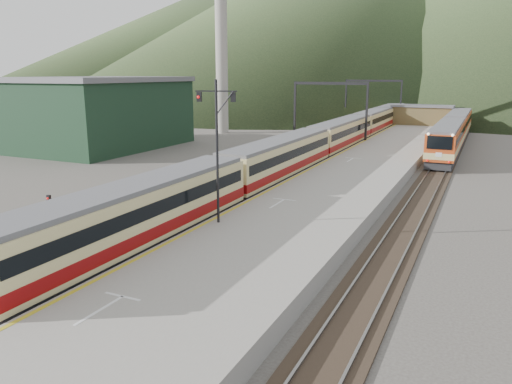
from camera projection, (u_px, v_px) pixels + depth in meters
The scene contains 17 objects.
track_main at pixel (312, 167), 49.03m from camera, with size 2.60×200.00×0.23m.
track_far at pixel (265, 163), 51.08m from camera, with size 2.60×200.00×0.23m.
track_second at pixel (435, 176), 44.30m from camera, with size 2.60×200.00×0.23m.
platform at pixel (364, 170), 44.86m from camera, with size 8.00×100.00×1.00m, color gray.
gantry_near at pixel (330, 101), 62.15m from camera, with size 9.55×0.25×8.00m.
gantry_far at pixel (373, 94), 84.19m from camera, with size 9.55×0.25×8.00m.
warehouse at pixel (101, 112), 61.30m from camera, with size 14.50×20.50×8.60m.
smokestack at pixel (221, 32), 74.00m from camera, with size 1.80×1.80×30.00m, color #9E998E.
station_shed at pixel (422, 115), 79.66m from camera, with size 9.40×4.40×3.10m.
hill_a at pixel (341, 17), 190.80m from camera, with size 180.00×180.00×60.00m, color #2C4023.
hill_d at pixel (221, 38), 268.32m from camera, with size 200.00×200.00×55.00m, color #2C4023.
main_train at pixel (342, 136), 57.96m from camera, with size 2.72×93.61×3.33m.
second_train at pixel (453, 132), 61.87m from camera, with size 2.69×36.70×3.29m.
signal_mast at pixel (217, 138), 26.40m from camera, with size 2.12×0.78×7.70m.
short_signal_b at pixel (218, 175), 38.07m from camera, with size 0.26×0.22×2.27m.
short_signal_c at pixel (50, 209), 28.45m from camera, with size 0.22×0.16×2.27m.
worker at pixel (14, 237), 25.28m from camera, with size 0.66×0.43×1.82m, color black.
Camera 1 is at (15.40, -6.08, 8.99)m, focal length 35.00 mm.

